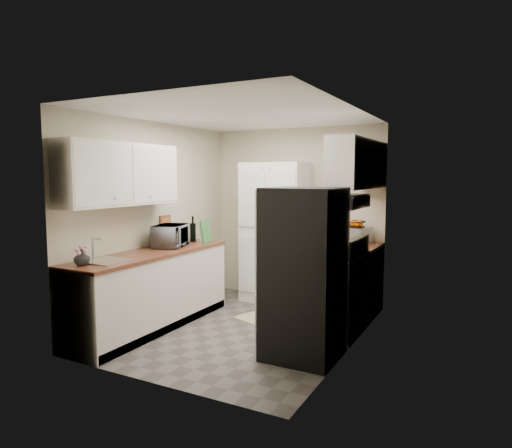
# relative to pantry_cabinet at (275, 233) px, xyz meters

# --- Properties ---
(ground) EXTENTS (3.20, 3.20, 0.00)m
(ground) POSITION_rel_pantry_cabinet_xyz_m (0.20, -1.32, -1.00)
(ground) COLOR #56514C
(ground) RESTS_ON ground
(room_shell) EXTENTS (2.64, 3.24, 2.52)m
(room_shell) POSITION_rel_pantry_cabinet_xyz_m (0.18, -1.32, 0.63)
(room_shell) COLOR beige
(room_shell) RESTS_ON ground
(pantry_cabinet) EXTENTS (0.90, 0.55, 2.00)m
(pantry_cabinet) POSITION_rel_pantry_cabinet_xyz_m (0.00, 0.00, 0.00)
(pantry_cabinet) COLOR silver
(pantry_cabinet) RESTS_ON ground
(base_cabinet_left) EXTENTS (0.60, 2.30, 0.88)m
(base_cabinet_left) POSITION_rel_pantry_cabinet_xyz_m (-0.79, -1.75, -0.56)
(base_cabinet_left) COLOR silver
(base_cabinet_left) RESTS_ON ground
(countertop_left) EXTENTS (0.63, 2.33, 0.04)m
(countertop_left) POSITION_rel_pantry_cabinet_xyz_m (-0.79, -1.75, -0.10)
(countertop_left) COLOR brown
(countertop_left) RESTS_ON base_cabinet_left
(base_cabinet_right) EXTENTS (0.60, 0.80, 0.88)m
(base_cabinet_right) POSITION_rel_pantry_cabinet_xyz_m (1.19, -0.12, -0.56)
(base_cabinet_right) COLOR silver
(base_cabinet_right) RESTS_ON ground
(countertop_right) EXTENTS (0.63, 0.83, 0.04)m
(countertop_right) POSITION_rel_pantry_cabinet_xyz_m (1.19, -0.12, -0.10)
(countertop_right) COLOR brown
(countertop_right) RESTS_ON base_cabinet_right
(electric_range) EXTENTS (0.71, 0.78, 1.13)m
(electric_range) POSITION_rel_pantry_cabinet_xyz_m (1.17, -0.93, -0.52)
(electric_range) COLOR #B7B7BC
(electric_range) RESTS_ON ground
(refrigerator) EXTENTS (0.70, 0.72, 1.70)m
(refrigerator) POSITION_rel_pantry_cabinet_xyz_m (1.14, -1.73, -0.15)
(refrigerator) COLOR #B7B7BC
(refrigerator) RESTS_ON ground
(microwave) EXTENTS (0.48, 0.59, 0.28)m
(microwave) POSITION_rel_pantry_cabinet_xyz_m (-0.82, -1.34, 0.06)
(microwave) COLOR silver
(microwave) RESTS_ON countertop_left
(wine_bottle) EXTENTS (0.08, 0.08, 0.32)m
(wine_bottle) POSITION_rel_pantry_cabinet_xyz_m (-0.84, -0.84, 0.08)
(wine_bottle) COLOR black
(wine_bottle) RESTS_ON countertop_left
(flower_vase) EXTENTS (0.20, 0.20, 0.16)m
(flower_vase) POSITION_rel_pantry_cabinet_xyz_m (-0.84, -2.72, 0.00)
(flower_vase) COLOR silver
(flower_vase) RESTS_ON countertop_left
(cutting_board) EXTENTS (0.06, 0.25, 0.31)m
(cutting_board) POSITION_rel_pantry_cabinet_xyz_m (-0.63, -0.83, 0.07)
(cutting_board) COLOR #397E3B
(cutting_board) RESTS_ON countertop_left
(toaster_oven) EXTENTS (0.37, 0.43, 0.22)m
(toaster_oven) POSITION_rel_pantry_cabinet_xyz_m (1.19, 0.02, 0.03)
(toaster_oven) COLOR #A2A1A6
(toaster_oven) RESTS_ON countertop_right
(fruit_basket) EXTENTS (0.37, 0.37, 0.12)m
(fruit_basket) POSITION_rel_pantry_cabinet_xyz_m (1.16, 0.02, 0.20)
(fruit_basket) COLOR #E45800
(fruit_basket) RESTS_ON toaster_oven
(kitchen_mat) EXTENTS (0.64, 0.79, 0.01)m
(kitchen_mat) POSITION_rel_pantry_cabinet_xyz_m (0.19, -0.74, -0.99)
(kitchen_mat) COLOR tan
(kitchen_mat) RESTS_ON ground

